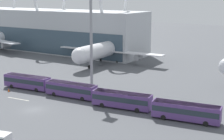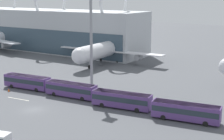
% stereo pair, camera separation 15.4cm
% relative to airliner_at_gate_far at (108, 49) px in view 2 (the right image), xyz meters
% --- Properties ---
extents(ground_plane, '(440.00, 440.00, 0.00)m').
position_rel_airliner_at_gate_far_xyz_m(ground_plane, '(14.31, -50.68, -4.88)').
color(ground_plane, '#515459').
extents(terminal_building, '(114.40, 19.84, 30.25)m').
position_rel_airliner_at_gate_far_xyz_m(terminal_building, '(-50.54, 10.53, 4.06)').
color(terminal_building, '#B2B7BC').
rests_on(terminal_building, ground_plane).
extents(airliner_at_gate_far, '(40.49, 37.69, 14.55)m').
position_rel_airliner_at_gate_far_xyz_m(airliner_at_gate_far, '(0.00, 0.00, 0.00)').
color(airliner_at_gate_far, white).
rests_on(airliner_at_gate_far, ground_plane).
extents(shuttle_bus_0, '(12.87, 4.00, 3.36)m').
position_rel_airliner_at_gate_far_xyz_m(shuttle_bus_0, '(1.41, -39.68, -2.90)').
color(shuttle_bus_0, '#56387A').
rests_on(shuttle_bus_0, ground_plane).
extents(shuttle_bus_1, '(12.82, 3.65, 3.36)m').
position_rel_airliner_at_gate_far_xyz_m(shuttle_bus_1, '(15.29, -39.51, -2.90)').
color(shuttle_bus_1, '#56387A').
rests_on(shuttle_bus_1, ground_plane).
extents(shuttle_bus_2, '(12.91, 4.33, 3.36)m').
position_rel_airliner_at_gate_far_xyz_m(shuttle_bus_2, '(29.18, -40.10, -2.90)').
color(shuttle_bus_2, '#56387A').
rests_on(shuttle_bus_2, ground_plane).
extents(shuttle_bus_3, '(12.92, 4.42, 3.36)m').
position_rel_airliner_at_gate_far_xyz_m(shuttle_bus_3, '(43.06, -40.09, -2.90)').
color(shuttle_bus_3, '#56387A').
rests_on(shuttle_bus_3, ground_plane).
extents(floodlight_mast, '(2.18, 2.18, 28.06)m').
position_rel_airliner_at_gate_far_xyz_m(floodlight_mast, '(13.65, -28.95, 11.12)').
color(floodlight_mast, gray).
rests_on(floodlight_mast, ground_plane).
extents(lane_stripe_4, '(6.24, 0.77, 0.01)m').
position_rel_airliner_at_gate_far_xyz_m(lane_stripe_4, '(6.04, -47.01, -4.87)').
color(lane_stripe_4, silver).
rests_on(lane_stripe_4, ground_plane).
extents(traffic_cone_0, '(0.62, 0.62, 0.77)m').
position_rel_airliner_at_gate_far_xyz_m(traffic_cone_0, '(-0.50, -43.99, -4.50)').
color(traffic_cone_0, black).
rests_on(traffic_cone_0, ground_plane).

